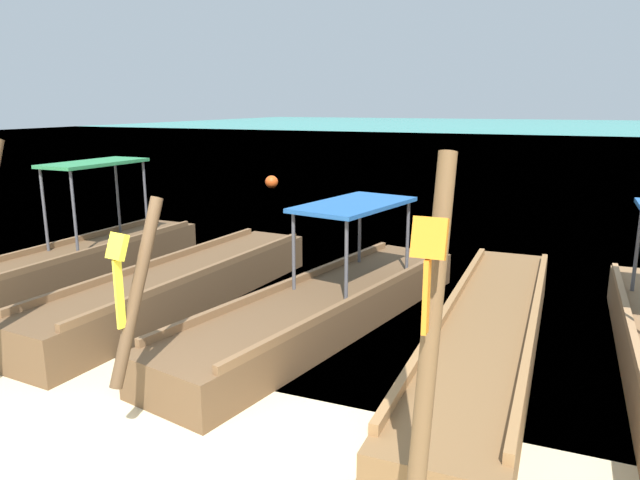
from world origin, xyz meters
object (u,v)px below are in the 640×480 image
(longtail_boat_yellow_ribbon, at_px, (325,305))
(mooring_buoy_near, at_px, (272,182))
(longtail_boat_green_ribbon, at_px, (180,287))
(longtail_boat_orange_ribbon, at_px, (488,342))
(longtail_boat_blue_ribbon, at_px, (71,262))

(longtail_boat_yellow_ribbon, height_order, mooring_buoy_near, longtail_boat_yellow_ribbon)
(longtail_boat_green_ribbon, xyz_separation_m, longtail_boat_yellow_ribbon, (2.40, 0.06, 0.00))
(longtail_boat_orange_ribbon, height_order, mooring_buoy_near, longtail_boat_orange_ribbon)
(longtail_boat_blue_ribbon, bearing_deg, longtail_boat_yellow_ribbon, -3.55)
(longtail_boat_blue_ribbon, height_order, mooring_buoy_near, longtail_boat_blue_ribbon)
(longtail_boat_yellow_ribbon, distance_m, mooring_buoy_near, 13.97)
(longtail_boat_green_ribbon, bearing_deg, longtail_boat_blue_ribbon, 171.78)
(longtail_boat_blue_ribbon, height_order, longtail_boat_green_ribbon, longtail_boat_green_ribbon)
(longtail_boat_blue_ribbon, bearing_deg, longtail_boat_orange_ribbon, -6.34)
(longtail_boat_orange_ribbon, distance_m, mooring_buoy_near, 15.64)
(longtail_boat_blue_ribbon, distance_m, longtail_boat_green_ribbon, 2.61)
(longtail_boat_yellow_ribbon, relative_size, mooring_buoy_near, 13.46)
(longtail_boat_yellow_ribbon, bearing_deg, longtail_boat_green_ribbon, -178.47)
(longtail_boat_green_ribbon, relative_size, mooring_buoy_near, 13.26)
(longtail_boat_yellow_ribbon, bearing_deg, longtail_boat_orange_ribbon, -12.32)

